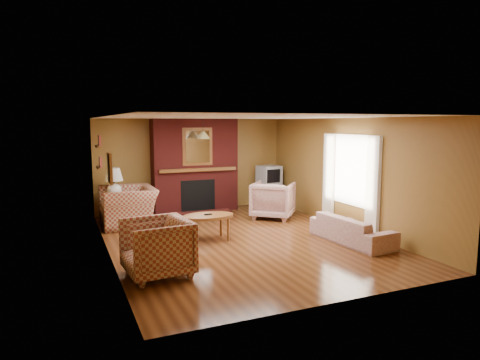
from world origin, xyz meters
name	(u,v)px	position (x,y,z in m)	size (l,w,h in m)	color
floor	(240,239)	(0.00, 0.00, 0.00)	(6.50, 6.50, 0.00)	#44220E
ceiling	(240,117)	(0.00, 0.00, 2.40)	(6.50, 6.50, 0.00)	silver
wall_back	(192,165)	(0.00, 3.25, 1.20)	(6.50, 6.50, 0.00)	olive
wall_front	(342,211)	(0.00, -3.25, 1.20)	(6.50, 6.50, 0.00)	olive
wall_left	(107,187)	(-2.50, 0.00, 1.20)	(6.50, 6.50, 0.00)	olive
wall_right	(346,174)	(2.50, 0.00, 1.20)	(6.50, 6.50, 0.00)	olive
fireplace	(195,166)	(0.00, 2.98, 1.18)	(2.20, 0.82, 2.40)	#571513
window_right	(350,178)	(2.45, -0.20, 1.13)	(0.10, 1.85, 2.00)	beige
bookshelf	(99,153)	(-2.44, 1.90, 1.67)	(0.09, 0.55, 0.71)	brown
botanical_print	(110,168)	(-2.47, -0.30, 1.55)	(0.05, 0.40, 0.50)	brown
pendant_light	(203,135)	(0.00, 2.30, 2.00)	(0.36, 0.36, 0.48)	black
plaid_loveseat	(128,206)	(-1.85, 2.11, 0.43)	(1.32, 1.16, 0.86)	maroon
plaid_armchair	(157,248)	(-1.95, -1.38, 0.44)	(0.94, 0.96, 0.88)	maroon
floral_sofa	(352,229)	(1.90, -1.03, 0.26)	(1.77, 0.69, 0.52)	beige
floral_armchair	(273,200)	(1.49, 1.48, 0.44)	(0.94, 0.96, 0.88)	beige
coffee_table	(208,218)	(-0.60, 0.20, 0.45)	(1.02, 0.63, 0.53)	brown
side_table	(115,210)	(-2.10, 2.45, 0.29)	(0.44, 0.44, 0.59)	brown
table_lamp	(114,181)	(-2.10, 2.45, 0.97)	(0.42, 0.42, 0.69)	silver
tv_stand	(269,195)	(2.05, 2.80, 0.31)	(0.58, 0.52, 0.63)	black
crt_tv	(269,175)	(2.05, 2.79, 0.88)	(0.62, 0.61, 0.50)	#A6A9AE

